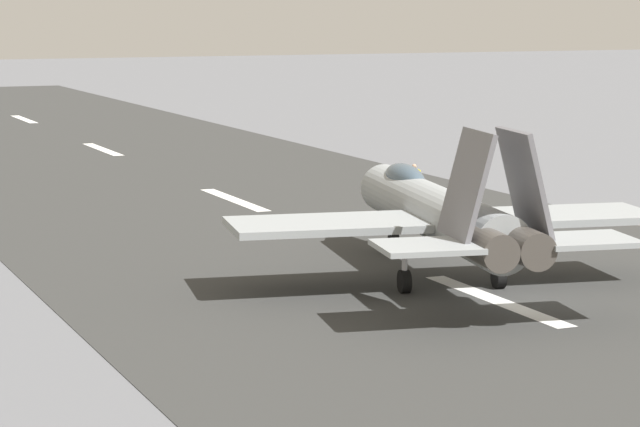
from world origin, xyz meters
The scene contains 5 objects.
ground_plane centered at (0.00, 0.00, 0.00)m, with size 400.00×400.00×0.00m, color slate.
runway_strip centered at (-0.02, 0.00, 0.01)m, with size 240.00×26.00×0.02m.
fighter_jet centered at (4.07, 0.22, 2.37)m, with size 17.80×14.57×5.56m.
crew_person centered at (22.11, -8.35, 0.80)m, with size 0.28×0.70×1.60m.
marker_cone_mid centered at (11.37, -13.00, 0.28)m, with size 0.44×0.44×0.55m, color orange.
Camera 1 is at (-35.00, 21.46, 9.12)m, focal length 75.56 mm.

